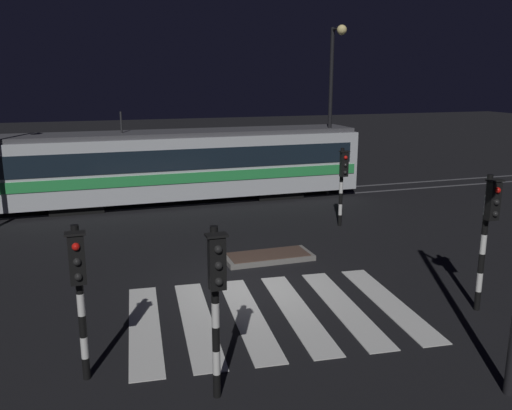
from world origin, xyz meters
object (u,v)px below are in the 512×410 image
(traffic_light_corner_far_right, at_px, (343,176))
(street_lamp_trackside_right, at_px, (333,92))
(traffic_light_corner_near_right, at_px, (488,223))
(tram, at_px, (180,164))
(traffic_light_kerb_mid_left, at_px, (216,289))
(traffic_light_corner_near_left, at_px, (79,282))

(traffic_light_corner_far_right, xyz_separation_m, street_lamp_trackside_right, (1.93, 5.00, 2.91))
(traffic_light_corner_near_right, distance_m, traffic_light_corner_far_right, 7.96)
(traffic_light_corner_far_right, relative_size, street_lamp_trackside_right, 0.39)
(tram, bearing_deg, traffic_light_kerb_mid_left, -97.93)
(traffic_light_corner_far_right, bearing_deg, traffic_light_corner_near_right, -91.83)
(tram, bearing_deg, traffic_light_corner_far_right, -49.26)
(traffic_light_corner_far_right, xyz_separation_m, traffic_light_corner_near_left, (-9.47, -8.21, 0.02))
(traffic_light_corner_far_right, bearing_deg, tram, 130.74)
(traffic_light_corner_near_left, bearing_deg, traffic_light_corner_far_right, 40.92)
(traffic_light_corner_far_right, distance_m, traffic_light_corner_near_left, 12.53)
(traffic_light_corner_near_right, xyz_separation_m, traffic_light_corner_far_right, (0.25, 7.95, -0.25))
(traffic_light_corner_near_left, xyz_separation_m, street_lamp_trackside_right, (11.40, 13.21, 2.89))
(traffic_light_corner_near_left, height_order, tram, tram)
(street_lamp_trackside_right, bearing_deg, traffic_light_kerb_mid_left, -122.25)
(traffic_light_corner_near_right, bearing_deg, traffic_light_kerb_mid_left, -167.10)
(traffic_light_corner_near_right, distance_m, street_lamp_trackside_right, 13.40)
(traffic_light_kerb_mid_left, height_order, street_lamp_trackside_right, street_lamp_trackside_right)
(traffic_light_corner_near_right, xyz_separation_m, tram, (-4.84, 13.87, -0.49))
(traffic_light_kerb_mid_left, bearing_deg, tram, 82.07)
(traffic_light_corner_far_right, height_order, street_lamp_trackside_right, street_lamp_trackside_right)
(tram, bearing_deg, traffic_light_corner_near_left, -107.21)
(traffic_light_corner_far_right, distance_m, tram, 7.81)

